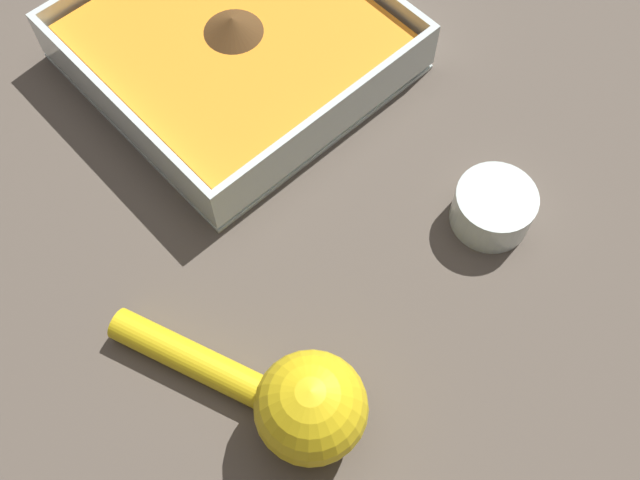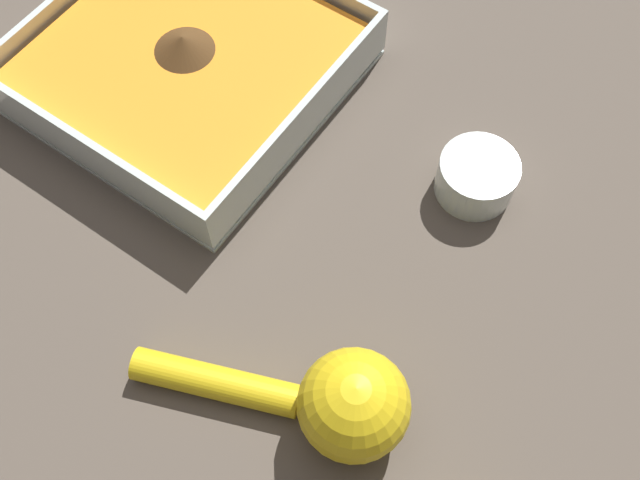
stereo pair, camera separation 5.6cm
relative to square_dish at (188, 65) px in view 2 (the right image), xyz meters
name	(u,v)px [view 2 (the right image)]	position (x,y,z in m)	size (l,w,h in m)	color
ground_plane	(226,115)	(-0.01, -0.05, -0.02)	(4.00, 4.00, 0.00)	brown
square_dish	(188,65)	(0.00, 0.00, 0.00)	(0.25, 0.25, 0.06)	silver
spice_bowl	(476,178)	(0.04, -0.26, 0.00)	(0.06, 0.06, 0.04)	silver
lemon_squeezer	(334,402)	(-0.18, -0.27, 0.01)	(0.11, 0.19, 0.08)	yellow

